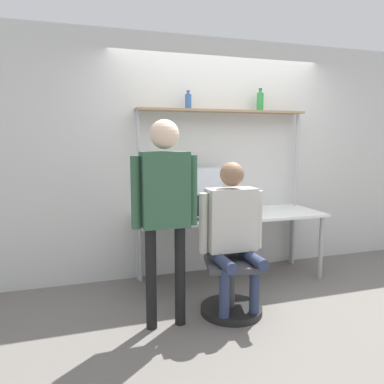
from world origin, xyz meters
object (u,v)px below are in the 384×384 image
(laptop, at_px, (202,212))
(person_standing, at_px, (165,197))
(office_chair, at_px, (231,280))
(person_seated, at_px, (233,225))
(bottle_green, at_px, (260,101))
(bottle_blue, at_px, (188,101))
(cell_phone, at_px, (226,217))
(monitor, at_px, (200,188))

(laptop, distance_m, person_standing, 0.94)
(office_chair, relative_size, person_seated, 0.69)
(bottle_green, bearing_deg, office_chair, -128.23)
(laptop, bearing_deg, bottle_blue, 94.68)
(person_standing, bearing_deg, office_chair, 8.51)
(laptop, bearing_deg, cell_phone, -4.24)
(cell_phone, bearing_deg, bottle_blue, 127.01)
(monitor, distance_m, person_seated, 1.03)
(monitor, xyz_separation_m, person_seated, (-0.04, -1.01, -0.20))
(laptop, distance_m, cell_phone, 0.27)
(person_standing, height_order, bottle_green, bottle_green)
(person_seated, height_order, person_standing, person_standing)
(laptop, height_order, bottle_blue, bottle_blue)
(laptop, relative_size, bottle_blue, 1.76)
(monitor, distance_m, bottle_green, 1.22)
(person_seated, xyz_separation_m, person_standing, (-0.62, -0.05, 0.29))
(laptop, xyz_separation_m, bottle_blue, (-0.03, 0.37, 1.16))
(person_standing, bearing_deg, monitor, 57.91)
(laptop, xyz_separation_m, bottle_green, (0.84, 0.37, 1.18))
(cell_phone, xyz_separation_m, bottle_green, (0.57, 0.39, 1.25))
(cell_phone, height_order, bottle_green, bottle_green)
(cell_phone, xyz_separation_m, person_seated, (-0.20, -0.63, 0.06))
(laptop, xyz_separation_m, person_seated, (0.06, -0.65, -0.00))
(monitor, relative_size, laptop, 1.65)
(monitor, bearing_deg, cell_phone, -67.27)
(cell_phone, relative_size, bottle_blue, 0.76)
(office_chair, xyz_separation_m, bottle_blue, (-0.10, 0.97, 1.68))
(laptop, height_order, cell_phone, laptop)
(bottle_blue, height_order, bottle_green, bottle_green)
(office_chair, relative_size, bottle_blue, 4.79)
(cell_phone, height_order, bottle_blue, bottle_blue)
(monitor, bearing_deg, bottle_green, 0.75)
(person_seated, height_order, bottle_blue, bottle_blue)
(person_seated, distance_m, person_standing, 0.69)
(monitor, distance_m, person_standing, 1.25)
(person_standing, bearing_deg, person_seated, 4.51)
(monitor, height_order, laptop, monitor)
(bottle_blue, relative_size, bottle_green, 0.78)
(laptop, bearing_deg, office_chair, -83.18)
(person_seated, relative_size, bottle_blue, 6.97)
(cell_phone, relative_size, person_standing, 0.09)
(bottle_blue, distance_m, bottle_green, 0.87)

